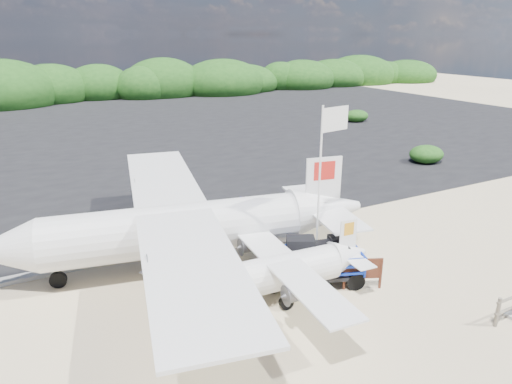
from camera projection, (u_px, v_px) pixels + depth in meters
ground at (323, 277)px, 17.15m from camera, size 160.00×160.00×0.00m
asphalt_apron at (134, 133)px, 42.30m from camera, size 90.00×50.00×0.04m
lagoon at (62, 322)px, 14.48m from camera, size 9.00×7.00×0.40m
vegetation_band at (91, 100)px, 63.26m from camera, size 124.00×8.00×4.40m
baggage_cart at (320, 283)px, 16.76m from camera, size 3.48×2.67×1.54m
flagpole at (315, 274)px, 17.38m from camera, size 1.35×0.74×6.39m
signboard at (361, 288)px, 16.38m from camera, size 1.41×0.73×1.22m
crew_a at (241, 215)px, 20.71m from camera, size 0.66×0.45×1.76m
crew_b at (292, 221)px, 20.08m from camera, size 0.95×0.79×1.75m
aircraft_large at (279, 126)px, 45.35m from camera, size 20.14×20.14×5.17m
aircraft_small at (7, 134)px, 41.61m from camera, size 7.15×7.15×2.42m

